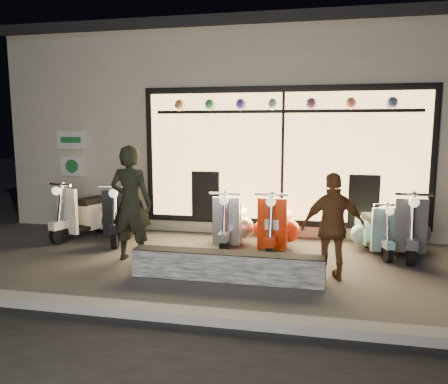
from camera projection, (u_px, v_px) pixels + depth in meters
The scene contains 12 objects.
ground at pixel (219, 265), 6.75m from camera, with size 40.00×40.00×0.00m, color #383533.
kerb at pixel (181, 315), 4.81m from camera, with size 40.00×0.25×0.12m, color slate.
shop_building at pixel (261, 128), 11.27m from camera, with size 10.20×6.23×4.20m.
graffiti_barrier at pixel (226, 266), 6.04m from camera, with size 2.66×0.28×0.40m, color black.
scooter_silver at pixel (231, 223), 7.84m from camera, with size 0.46×1.40×1.01m.
scooter_red at pixel (276, 226), 7.53m from camera, with size 0.48×1.46×1.05m.
scooter_black at pixel (121, 216), 8.37m from camera, with size 0.76×1.48×1.06m.
scooter_cream at pixel (91, 214), 8.56m from camera, with size 0.78×1.47×1.06m.
scooter_blue at pixel (373, 231), 7.46m from camera, with size 0.58×1.24×0.88m.
scooter_grey at pixel (406, 227), 7.37m from camera, with size 0.55×1.50×1.07m.
man at pixel (131, 203), 6.87m from camera, with size 0.67×0.44×1.83m, color black.
woman at pixel (333, 227), 6.01m from camera, with size 0.88×0.37×1.50m, color brown.
Camera 1 is at (1.40, -6.36, 2.10)m, focal length 35.00 mm.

